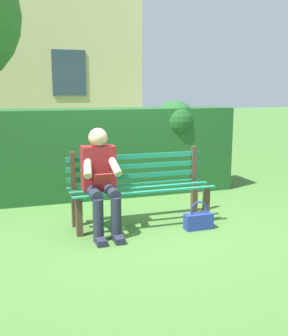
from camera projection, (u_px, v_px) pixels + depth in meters
ground at (141, 224)px, 4.94m from camera, size 60.00×60.00×0.00m
park_bench at (139, 186)px, 4.93m from camera, size 1.74×0.50×0.91m
person_seated at (101, 178)px, 4.56m from camera, size 0.44×0.73×1.20m
hedge_backdrop at (92, 150)px, 6.17m from camera, size 4.55×0.78×1.47m
handbag at (198, 220)px, 4.75m from camera, size 0.34×0.13×0.34m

